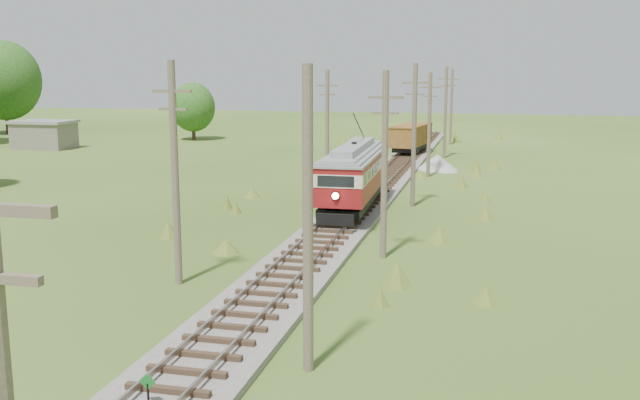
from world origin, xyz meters
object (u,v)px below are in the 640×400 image
(gondola, at_px, (411,137))
(streetcar, at_px, (354,171))
(gravel_pile, at_px, (439,163))
(switch_marker, at_px, (148,390))

(gondola, bearing_deg, streetcar, -81.70)
(gondola, xyz_separation_m, gravel_pile, (3.53, -9.66, -1.33))
(streetcar, bearing_deg, switch_marker, -92.34)
(switch_marker, relative_size, streetcar, 0.09)
(gondola, bearing_deg, gravel_pile, -61.64)
(streetcar, relative_size, gondola, 1.53)
(switch_marker, height_order, gravel_pile, gravel_pile)
(gondola, bearing_deg, switch_marker, -81.90)
(switch_marker, height_order, gondola, gondola)
(streetcar, height_order, gravel_pile, streetcar)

